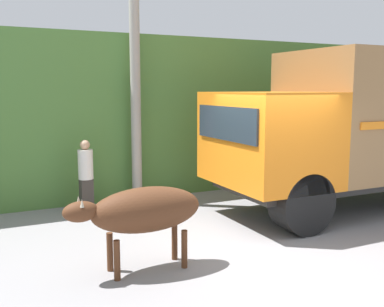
{
  "coord_description": "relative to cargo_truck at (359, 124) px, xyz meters",
  "views": [
    {
      "loc": [
        -4.47,
        -6.41,
        2.6
      ],
      "look_at": [
        -1.32,
        0.14,
        1.55
      ],
      "focal_mm": 42.0,
      "sensor_mm": 36.0,
      "label": 1
    }
  ],
  "objects": [
    {
      "name": "ground_plane",
      "position": [
        -3.01,
        -0.77,
        -1.85
      ],
      "size": [
        60.0,
        60.0,
        0.0
      ],
      "primitive_type": "plane",
      "color": "gray"
    },
    {
      "name": "hillside_embankment",
      "position": [
        -3.01,
        5.76,
        0.07
      ],
      "size": [
        32.0,
        5.97,
        3.84
      ],
      "color": "#4C7A38",
      "rests_on": "ground_plane"
    },
    {
      "name": "cargo_truck",
      "position": [
        0.0,
        0.0,
        0.0
      ],
      "size": [
        6.22,
        2.5,
        3.38
      ],
      "rotation": [
        0.0,
        0.0,
        0.03
      ],
      "color": "#2D2D2D",
      "rests_on": "ground_plane"
    },
    {
      "name": "brown_cow",
      "position": [
        -5.41,
        -1.29,
        -0.97
      ],
      "size": [
        1.99,
        0.65,
        1.22
      ],
      "rotation": [
        0.0,
        0.0,
        -0.06
      ],
      "color": "#512D19",
      "rests_on": "ground_plane"
    },
    {
      "name": "pedestrian_on_hill",
      "position": [
        -5.47,
        2.14,
        -1.0
      ],
      "size": [
        0.36,
        0.36,
        1.55
      ],
      "rotation": [
        0.0,
        0.0,
        3.3
      ],
      "color": "#38332D",
      "rests_on": "ground_plane"
    },
    {
      "name": "utility_pole",
      "position": [
        -4.24,
        2.43,
        1.49
      ],
      "size": [
        0.9,
        0.23,
        6.45
      ],
      "color": "#9E998E",
      "rests_on": "ground_plane"
    }
  ]
}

